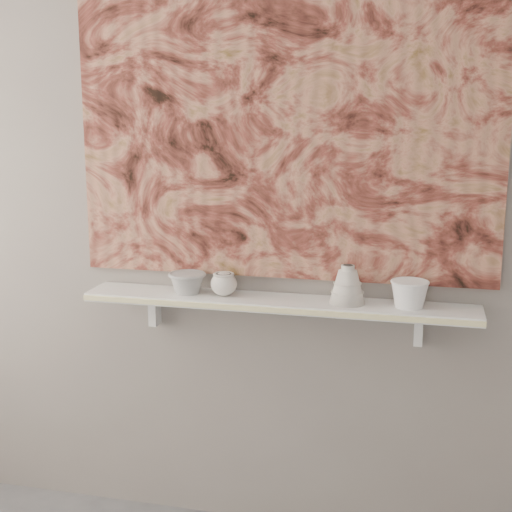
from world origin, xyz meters
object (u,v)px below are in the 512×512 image
(shelf, at_px, (277,303))
(painting, at_px, (283,123))
(bowl_white, at_px, (409,294))
(cup_cream, at_px, (224,284))
(bowl_grey, at_px, (187,283))
(bell_vessel, at_px, (347,284))

(shelf, distance_m, painting, 0.63)
(shelf, bearing_deg, bowl_white, 0.00)
(cup_cream, bearing_deg, painting, 22.29)
(bowl_grey, distance_m, bowl_white, 0.79)
(bowl_white, bearing_deg, painting, 169.96)
(shelf, xyz_separation_m, painting, (0.00, 0.08, 0.62))
(shelf, height_order, painting, painting)
(painting, distance_m, bowl_white, 0.73)
(painting, relative_size, bowl_white, 11.56)
(bowl_grey, relative_size, bowl_white, 1.05)
(painting, xyz_separation_m, bowl_grey, (-0.33, -0.08, -0.57))
(painting, bearing_deg, bowl_white, -10.04)
(bowl_grey, bearing_deg, bell_vessel, 0.00)
(painting, bearing_deg, shelf, -90.00)
(shelf, height_order, bowl_white, bowl_white)
(bowl_white, bearing_deg, shelf, 180.00)
(shelf, relative_size, painting, 0.93)
(bowl_grey, xyz_separation_m, bell_vessel, (0.58, 0.00, 0.03))
(painting, relative_size, bell_vessel, 11.09)
(bowl_grey, xyz_separation_m, bowl_white, (0.79, 0.00, 0.01))
(bell_vessel, bearing_deg, cup_cream, 180.00)
(bowl_grey, bearing_deg, cup_cream, 0.00)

